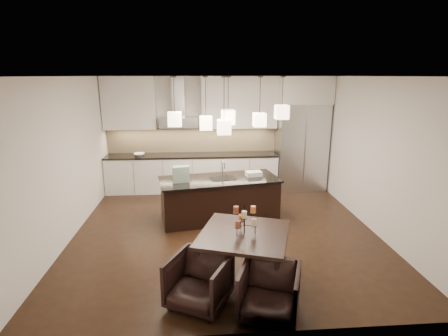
{
  "coord_description": "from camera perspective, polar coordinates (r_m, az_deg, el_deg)",
  "views": [
    {
      "loc": [
        -0.47,
        -6.05,
        2.81
      ],
      "look_at": [
        0.0,
        0.2,
        1.15
      ],
      "focal_mm": 28.0,
      "sensor_mm": 36.0,
      "label": 1
    }
  ],
  "objects": [
    {
      "name": "floor",
      "position": [
        6.69,
        0.13,
        -10.09
      ],
      "size": [
        5.5,
        5.5,
        0.02
      ],
      "primitive_type": "cube",
      "color": "black",
      "rests_on": "ground"
    },
    {
      "name": "ceiling",
      "position": [
        6.06,
        0.15,
        14.84
      ],
      "size": [
        5.5,
        5.5,
        0.02
      ],
      "primitive_type": "cube",
      "color": "white",
      "rests_on": "wall_back"
    },
    {
      "name": "wall_back",
      "position": [
        8.93,
        -1.24,
        5.76
      ],
      "size": [
        5.5,
        0.02,
        2.8
      ],
      "primitive_type": "cube",
      "color": "silver",
      "rests_on": "ground"
    },
    {
      "name": "wall_front",
      "position": [
        3.61,
        3.58,
        -8.22
      ],
      "size": [
        5.5,
        0.02,
        2.8
      ],
      "primitive_type": "cube",
      "color": "silver",
      "rests_on": "ground"
    },
    {
      "name": "wall_left",
      "position": [
        6.62,
        -24.44,
        1.19
      ],
      "size": [
        0.02,
        5.5,
        2.8
      ],
      "primitive_type": "cube",
      "color": "silver",
      "rests_on": "ground"
    },
    {
      "name": "wall_right",
      "position": [
        7.0,
        23.3,
        2.0
      ],
      "size": [
        0.02,
        5.5,
        2.8
      ],
      "primitive_type": "cube",
      "color": "silver",
      "rests_on": "ground"
    },
    {
      "name": "refrigerator",
      "position": [
        8.98,
        12.43,
        3.36
      ],
      "size": [
        1.2,
        0.72,
        2.15
      ],
      "primitive_type": "cube",
      "color": "#B7B7BA",
      "rests_on": "floor"
    },
    {
      "name": "fridge_panel",
      "position": [
        8.82,
        12.95,
        12.31
      ],
      "size": [
        1.26,
        0.72,
        0.65
      ],
      "primitive_type": "cube",
      "color": "silver",
      "rests_on": "refrigerator"
    },
    {
      "name": "lower_cabinets",
      "position": [
        8.8,
        -5.16,
        -0.83
      ],
      "size": [
        4.21,
        0.62,
        0.88
      ],
      "primitive_type": "cube",
      "color": "silver",
      "rests_on": "floor"
    },
    {
      "name": "countertop",
      "position": [
        8.69,
        -5.23,
        2.09
      ],
      "size": [
        4.21,
        0.66,
        0.04
      ],
      "primitive_type": "cube",
      "color": "black",
      "rests_on": "lower_cabinets"
    },
    {
      "name": "backsplash",
      "position": [
        8.92,
        -5.25,
        4.62
      ],
      "size": [
        4.21,
        0.02,
        0.63
      ],
      "primitive_type": "cube",
      "color": "tan",
      "rests_on": "countertop"
    },
    {
      "name": "upper_cab_left",
      "position": [
        8.79,
        -15.24,
        10.2
      ],
      "size": [
        1.25,
        0.35,
        1.25
      ],
      "primitive_type": "cube",
      "color": "silver",
      "rests_on": "wall_back"
    },
    {
      "name": "upper_cab_right",
      "position": [
        8.7,
        2.5,
        10.65
      ],
      "size": [
        1.85,
        0.35,
        1.25
      ],
      "primitive_type": "cube",
      "color": "silver",
      "rests_on": "wall_back"
    },
    {
      "name": "hood_canopy",
      "position": [
        8.61,
        -7.37,
        7.45
      ],
      "size": [
        0.9,
        0.52,
        0.24
      ],
      "primitive_type": "cube",
      "color": "#B7B7BA",
      "rests_on": "wall_back"
    },
    {
      "name": "hood_chimney",
      "position": [
        8.66,
        -7.46,
        11.49
      ],
      "size": [
        0.3,
        0.28,
        0.96
      ],
      "primitive_type": "cube",
      "color": "#B7B7BA",
      "rests_on": "hood_canopy"
    },
    {
      "name": "fruit_bowl",
      "position": [
        8.75,
        -13.67,
        2.16
      ],
      "size": [
        0.29,
        0.29,
        0.06
      ],
      "primitive_type": "imported",
      "rotation": [
        0.0,
        0.0,
        0.14
      ],
      "color": "silver",
      "rests_on": "countertop"
    },
    {
      "name": "island_body",
      "position": [
        7.06,
        -0.76,
        -5.13
      ],
      "size": [
        2.39,
        1.28,
        0.8
      ],
      "primitive_type": "cube",
      "rotation": [
        0.0,
        0.0,
        0.17
      ],
      "color": "black",
      "rests_on": "floor"
    },
    {
      "name": "island_top",
      "position": [
        6.93,
        -0.77,
        -1.89
      ],
      "size": [
        2.47,
        1.37,
        0.04
      ],
      "primitive_type": "cube",
      "rotation": [
        0.0,
        0.0,
        0.17
      ],
      "color": "black",
      "rests_on": "island_body"
    },
    {
      "name": "faucet",
      "position": [
        6.98,
        -0.23,
        -0.13
      ],
      "size": [
        0.13,
        0.23,
        0.34
      ],
      "primitive_type": null,
      "rotation": [
        0.0,
        0.0,
        0.17
      ],
      "color": "silver",
      "rests_on": "island_top"
    },
    {
      "name": "tote_bag",
      "position": [
        6.72,
        -7.03,
        -1.0
      ],
      "size": [
        0.33,
        0.21,
        0.31
      ],
      "primitive_type": "cube",
      "rotation": [
        0.0,
        0.0,
        0.17
      ],
      "color": "#205E38",
      "rests_on": "island_top"
    },
    {
      "name": "food_container",
      "position": [
        7.13,
        4.87,
        -0.92
      ],
      "size": [
        0.34,
        0.27,
        0.09
      ],
      "primitive_type": "cube",
      "rotation": [
        0.0,
        0.0,
        0.17
      ],
      "color": "silver",
      "rests_on": "island_top"
    },
    {
      "name": "dining_table",
      "position": [
        5.08,
        3.26,
        -14.1
      ],
      "size": [
        1.5,
        1.5,
        0.71
      ],
      "primitive_type": null,
      "rotation": [
        0.0,
        0.0,
        -0.32
      ],
      "color": "black",
      "rests_on": "floor"
    },
    {
      "name": "candelabra",
      "position": [
        4.83,
        3.36,
        -8.25
      ],
      "size": [
        0.43,
        0.43,
        0.42
      ],
      "primitive_type": null,
      "rotation": [
        0.0,
        0.0,
        -0.32
      ],
      "color": "black",
      "rests_on": "dining_table"
    },
    {
      "name": "candle_a",
      "position": [
        4.83,
        4.91,
        -8.82
      ],
      "size": [
        0.09,
        0.09,
        0.09
      ],
      "primitive_type": "cylinder",
      "rotation": [
        0.0,
        0.0,
        -0.32
      ],
      "color": "beige",
      "rests_on": "candelabra"
    },
    {
      "name": "candle_b",
      "position": [
        4.96,
        2.84,
        -8.1
      ],
      "size": [
        0.09,
        0.09,
        0.09
      ],
      "primitive_type": "cylinder",
      "rotation": [
        0.0,
        0.0,
        -0.32
      ],
      "color": "orange",
      "rests_on": "candelabra"
    },
    {
      "name": "candle_c",
      "position": [
        4.76,
        2.3,
        -9.14
      ],
      "size": [
        0.09,
        0.09,
        0.09
      ],
      "primitive_type": "cylinder",
      "rotation": [
        0.0,
        0.0,
        -0.32
      ],
      "color": "brown",
      "rests_on": "candelabra"
    },
    {
      "name": "candle_d",
      "position": [
        4.85,
        4.78,
        -6.76
      ],
      "size": [
        0.09,
        0.09,
        0.09
      ],
      "primitive_type": "cylinder",
      "rotation": [
        0.0,
        0.0,
        -0.32
      ],
      "color": "orange",
      "rests_on": "candelabra"
    },
    {
      "name": "candle_e",
      "position": [
        4.83,
        1.98,
        -6.81
      ],
      "size": [
        0.09,
        0.09,
        0.09
      ],
      "primitive_type": "cylinder",
      "rotation": [
        0.0,
        0.0,
        -0.32
      ],
      "color": "brown",
      "rests_on": "candelabra"
    },
    {
      "name": "candle_f",
      "position": [
        4.67,
        3.32,
        -7.59
      ],
      "size": [
        0.09,
        0.09,
        0.09
      ],
      "primitive_type": "cylinder",
      "rotation": [
        0.0,
        0.0,
        -0.32
      ],
      "color": "beige",
      "rests_on": "candelabra"
    },
    {
      "name": "armchair_left",
      "position": [
        4.6,
        -4.11,
        -17.93
      ],
      "size": [
        0.94,
        0.95,
        0.65
      ],
      "primitive_type": "imported",
      "rotation": [
        0.0,
        0.0,
        -0.46
      ],
      "color": "black",
      "rests_on": "floor"
    },
    {
      "name": "armchair_right",
      "position": [
        4.44,
        7.42,
        -19.4
      ],
      "size": [
        0.88,
        0.89,
        0.64
      ],
      "primitive_type": "imported",
      "rotation": [
        0.0,
        0.0,
        -0.34
      ],
      "color": "black",
      "rests_on": "floor"
    },
    {
      "name": "pendant_a",
      "position": [
        6.55,
        -8.05,
        7.91
      ],
      "size": [
        0.24,
        0.24,
        0.26
      ],
      "primitive_type": "cube",
      "color": "beige",
      "rests_on": "ceiling"
    },
    {
      "name": "pendant_b",
      "position": [
        6.87,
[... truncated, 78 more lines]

